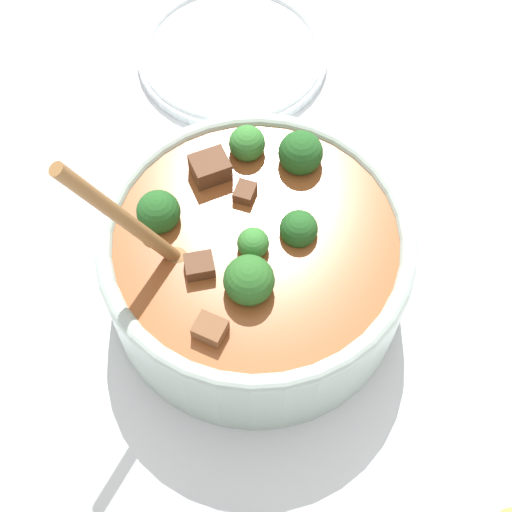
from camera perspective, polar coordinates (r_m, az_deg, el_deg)
ground_plane at (r=0.70m, az=0.00°, el=-2.81°), size 4.00×4.00×0.00m
stew_bowl at (r=0.65m, az=-0.04°, el=-0.30°), size 0.28×0.28×0.25m
empty_plate at (r=0.89m, az=-1.88°, el=15.94°), size 0.23×0.23×0.02m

